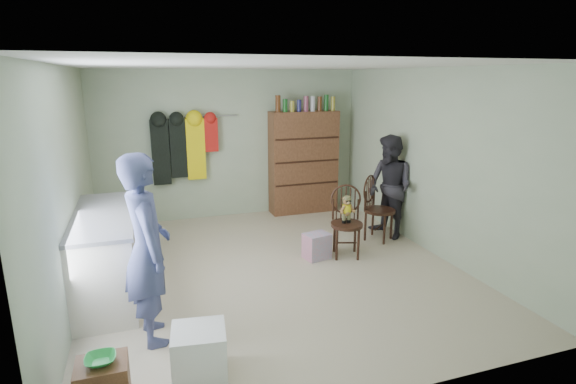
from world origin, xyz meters
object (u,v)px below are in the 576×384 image
object	(u,v)px
counter	(106,254)
dresser	(303,161)
chair_front	(346,216)
chair_far	(376,205)

from	to	relation	value
counter	dresser	size ratio (longest dim) A/B	0.89
chair_front	chair_far	xyz separation A→B (m)	(0.69, 0.43, -0.03)
chair_far	chair_front	bearing A→B (deg)	172.76
counter	dresser	xyz separation A→B (m)	(3.20, 2.30, 0.44)
chair_front	dresser	world-z (taller)	dresser
chair_far	dresser	distance (m)	1.83
chair_front	chair_far	bearing A→B (deg)	49.81
counter	chair_far	bearing A→B (deg)	9.04
counter	chair_front	world-z (taller)	chair_front
chair_front	chair_far	world-z (taller)	chair_far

